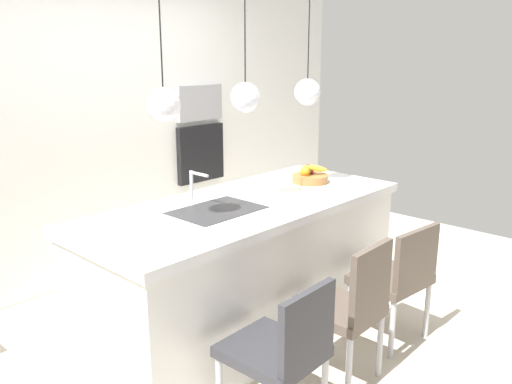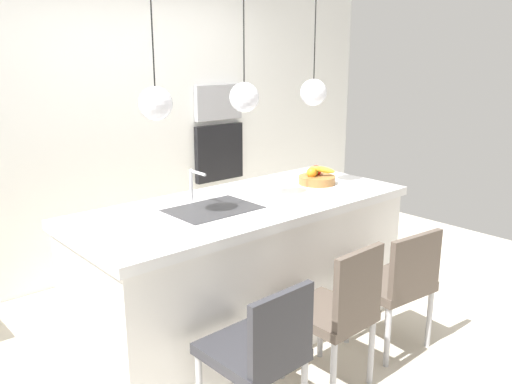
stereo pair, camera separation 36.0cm
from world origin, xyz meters
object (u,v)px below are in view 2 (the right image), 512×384
chair_far (398,282)px  chair_near (260,349)px  fruit_bowl (316,177)px  chair_middle (337,309)px  microwave (218,102)px  oven (219,152)px

chair_far → chair_near: bearing=-179.8°
fruit_bowl → chair_middle: fruit_bowl is taller
chair_near → fruit_bowl: bearing=32.8°
chair_near → chair_far: (1.20, 0.01, 0.01)m
fruit_bowl → microwave: size_ratio=0.51×
microwave → chair_near: bearing=-123.5°
chair_near → microwave: bearing=56.5°
chair_middle → chair_far: (0.61, 0.01, -0.02)m
chair_middle → chair_far: bearing=0.8°
oven → chair_near: bearing=-123.5°
fruit_bowl → chair_middle: bearing=-131.0°
oven → chair_middle: (-1.01, -2.43, -0.45)m
microwave → chair_near: 3.06m
chair_near → chair_far: bearing=0.2°
oven → chair_middle: 2.67m
oven → microwave: bearing=0.0°
chair_middle → chair_far: chair_middle is taller
oven → chair_near: (-1.60, -2.42, -0.47)m
fruit_bowl → chair_far: bearing=-99.7°
oven → chair_near: size_ratio=0.67×
oven → chair_middle: bearing=-112.6°
fruit_bowl → oven: size_ratio=0.50×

